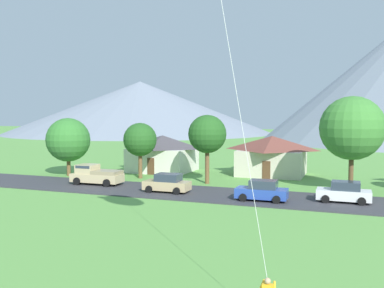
{
  "coord_description": "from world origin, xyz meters",
  "views": [
    {
      "loc": [
        6.1,
        -4.3,
        7.16
      ],
      "look_at": [
        -1.98,
        17.24,
        5.56
      ],
      "focal_mm": 40.08,
      "sensor_mm": 36.0,
      "label": 1
    }
  ],
  "objects_px": {
    "house_leftmost": "(272,155)",
    "tree_center": "(68,140)",
    "pickup_truck_sand_east_side": "(96,175)",
    "parked_car_tan_mid_east": "(167,183)",
    "tree_far_right": "(352,128)",
    "house_right_center": "(163,153)",
    "tree_left_of_center": "(140,140)",
    "parked_car_white_west_end": "(344,192)",
    "parked_car_blue_mid_west": "(262,191)",
    "tree_right_of_center": "(207,134)"
  },
  "relations": [
    {
      "from": "house_leftmost",
      "to": "tree_center",
      "type": "xyz_separation_m",
      "value": [
        -22.03,
        -9.06,
        1.8
      ]
    },
    {
      "from": "pickup_truck_sand_east_side",
      "to": "parked_car_tan_mid_east",
      "type": "bearing_deg",
      "value": -9.19
    },
    {
      "from": "tree_far_right",
      "to": "parked_car_tan_mid_east",
      "type": "relative_size",
      "value": 2.1
    },
    {
      "from": "house_right_center",
      "to": "tree_left_of_center",
      "type": "bearing_deg",
      "value": -88.82
    },
    {
      "from": "house_leftmost",
      "to": "tree_far_right",
      "type": "xyz_separation_m",
      "value": [
        8.79,
        -8.54,
        3.49
      ]
    },
    {
      "from": "tree_center",
      "to": "tree_far_right",
      "type": "xyz_separation_m",
      "value": [
        30.82,
        0.52,
        1.69
      ]
    },
    {
      "from": "parked_car_white_west_end",
      "to": "parked_car_blue_mid_west",
      "type": "xyz_separation_m",
      "value": [
        -6.35,
        -1.66,
        0.0
      ]
    },
    {
      "from": "tree_right_of_center",
      "to": "tree_far_right",
      "type": "distance_m",
      "value": 13.94
    },
    {
      "from": "house_right_center",
      "to": "tree_left_of_center",
      "type": "distance_m",
      "value": 6.6
    },
    {
      "from": "tree_left_of_center",
      "to": "tree_right_of_center",
      "type": "height_order",
      "value": "tree_right_of_center"
    },
    {
      "from": "house_right_center",
      "to": "parked_car_blue_mid_west",
      "type": "bearing_deg",
      "value": -42.63
    },
    {
      "from": "tree_left_of_center",
      "to": "tree_right_of_center",
      "type": "bearing_deg",
      "value": -6.47
    },
    {
      "from": "tree_far_right",
      "to": "parked_car_blue_mid_west",
      "type": "height_order",
      "value": "tree_far_right"
    },
    {
      "from": "tree_far_right",
      "to": "pickup_truck_sand_east_side",
      "type": "distance_m",
      "value": 25.18
    },
    {
      "from": "tree_far_right",
      "to": "parked_car_tan_mid_east",
      "type": "height_order",
      "value": "tree_far_right"
    },
    {
      "from": "parked_car_white_west_end",
      "to": "tree_center",
      "type": "bearing_deg",
      "value": 170.62
    },
    {
      "from": "parked_car_white_west_end",
      "to": "tree_left_of_center",
      "type": "bearing_deg",
      "value": 163.91
    },
    {
      "from": "house_right_center",
      "to": "parked_car_blue_mid_west",
      "type": "xyz_separation_m",
      "value": [
        15.43,
        -14.21,
        -1.48
      ]
    },
    {
      "from": "parked_car_white_west_end",
      "to": "pickup_truck_sand_east_side",
      "type": "bearing_deg",
      "value": 178.74
    },
    {
      "from": "parked_car_blue_mid_west",
      "to": "tree_left_of_center",
      "type": "bearing_deg",
      "value": 152.67
    },
    {
      "from": "house_right_center",
      "to": "pickup_truck_sand_east_side",
      "type": "distance_m",
      "value": 12.25
    },
    {
      "from": "house_right_center",
      "to": "parked_car_blue_mid_west",
      "type": "distance_m",
      "value": 21.03
    },
    {
      "from": "tree_right_of_center",
      "to": "parked_car_white_west_end",
      "type": "relative_size",
      "value": 1.69
    },
    {
      "from": "parked_car_blue_mid_west",
      "to": "parked_car_tan_mid_east",
      "type": "distance_m",
      "value": 8.91
    },
    {
      "from": "tree_far_right",
      "to": "pickup_truck_sand_east_side",
      "type": "height_order",
      "value": "tree_far_right"
    },
    {
      "from": "parked_car_blue_mid_west",
      "to": "parked_car_tan_mid_east",
      "type": "xyz_separation_m",
      "value": [
        -8.87,
        0.81,
        0.0
      ]
    },
    {
      "from": "tree_far_right",
      "to": "parked_car_tan_mid_east",
      "type": "distance_m",
      "value": 17.67
    },
    {
      "from": "tree_right_of_center",
      "to": "tree_center",
      "type": "bearing_deg",
      "value": -178.98
    },
    {
      "from": "house_leftmost",
      "to": "tree_left_of_center",
      "type": "xyz_separation_m",
      "value": [
        -13.33,
        -7.83,
        1.93
      ]
    },
    {
      "from": "tree_center",
      "to": "pickup_truck_sand_east_side",
      "type": "bearing_deg",
      "value": -34.15
    },
    {
      "from": "house_leftmost",
      "to": "tree_right_of_center",
      "type": "distance_m",
      "value": 10.5
    },
    {
      "from": "tree_center",
      "to": "parked_car_white_west_end",
      "type": "xyz_separation_m",
      "value": [
        30.35,
        -5.01,
        -3.32
      ]
    },
    {
      "from": "tree_left_of_center",
      "to": "parked_car_white_west_end",
      "type": "xyz_separation_m",
      "value": [
        21.65,
        -6.25,
        -3.45
      ]
    },
    {
      "from": "tree_right_of_center",
      "to": "parked_car_blue_mid_west",
      "type": "relative_size",
      "value": 1.68
    },
    {
      "from": "parked_car_blue_mid_west",
      "to": "parked_car_white_west_end",
      "type": "bearing_deg",
      "value": 14.69
    },
    {
      "from": "tree_left_of_center",
      "to": "pickup_truck_sand_east_side",
      "type": "distance_m",
      "value": 6.91
    },
    {
      "from": "house_right_center",
      "to": "parked_car_white_west_end",
      "type": "distance_m",
      "value": 25.18
    },
    {
      "from": "house_leftmost",
      "to": "parked_car_blue_mid_west",
      "type": "relative_size",
      "value": 1.89
    },
    {
      "from": "house_leftmost",
      "to": "pickup_truck_sand_east_side",
      "type": "height_order",
      "value": "house_leftmost"
    },
    {
      "from": "house_right_center",
      "to": "tree_center",
      "type": "height_order",
      "value": "tree_center"
    },
    {
      "from": "parked_car_tan_mid_east",
      "to": "parked_car_blue_mid_west",
      "type": "bearing_deg",
      "value": -5.2
    },
    {
      "from": "house_leftmost",
      "to": "pickup_truck_sand_east_side",
      "type": "distance_m",
      "value": 20.56
    },
    {
      "from": "tree_right_of_center",
      "to": "pickup_truck_sand_east_side",
      "type": "bearing_deg",
      "value": -154.99
    },
    {
      "from": "tree_left_of_center",
      "to": "parked_car_tan_mid_east",
      "type": "relative_size",
      "value": 1.47
    },
    {
      "from": "parked_car_white_west_end",
      "to": "pickup_truck_sand_east_side",
      "type": "distance_m",
      "value": 23.73
    },
    {
      "from": "tree_center",
      "to": "parked_car_blue_mid_west",
      "type": "distance_m",
      "value": 25.14
    },
    {
      "from": "parked_car_blue_mid_west",
      "to": "house_leftmost",
      "type": "bearing_deg",
      "value": 97.16
    },
    {
      "from": "tree_left_of_center",
      "to": "parked_car_tan_mid_east",
      "type": "distance_m",
      "value": 10.19
    },
    {
      "from": "tree_far_right",
      "to": "parked_car_blue_mid_west",
      "type": "relative_size",
      "value": 2.08
    },
    {
      "from": "parked_car_blue_mid_west",
      "to": "pickup_truck_sand_east_side",
      "type": "relative_size",
      "value": 0.81
    }
  ]
}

